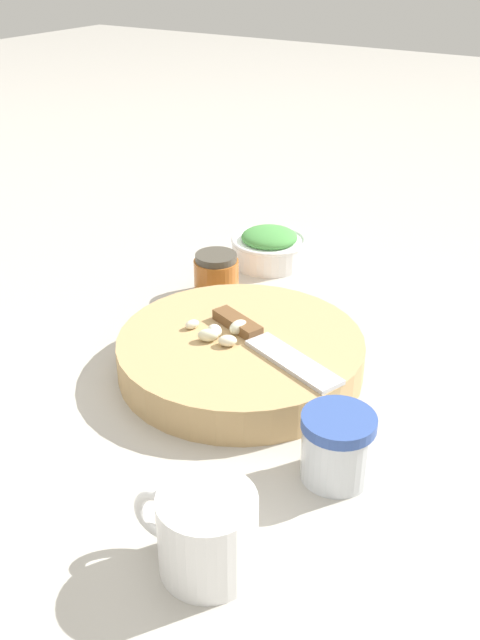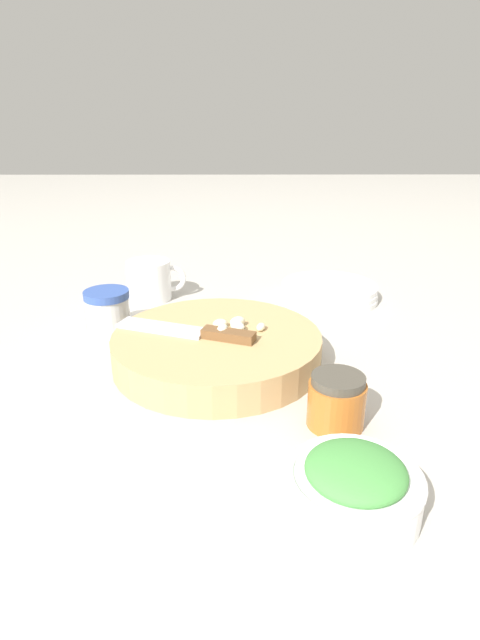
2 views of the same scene
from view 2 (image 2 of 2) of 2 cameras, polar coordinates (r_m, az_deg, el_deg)
name	(u,v)px [view 2 (image 2 of 2)]	position (r m, az deg, el deg)	size (l,w,h in m)	color
ground_plane	(237,374)	(0.68, -0.36, -6.17)	(5.00, 5.00, 0.00)	#B2ADA3
cutting_board	(216,348)	(0.71, -2.72, -3.24)	(0.29, 0.29, 0.04)	tan
chef_knife	(193,331)	(0.70, -5.43, -1.29)	(0.10, 0.20, 0.01)	brown
garlic_cloves	(233,326)	(0.70, -0.86, -0.67)	(0.06, 0.08, 0.02)	beige
herb_bowl	(353,486)	(0.47, 12.79, -18.01)	(0.12, 0.12, 0.06)	white
spice_jar	(108,311)	(0.83, -14.90, 0.96)	(0.07, 0.07, 0.07)	silver
coffee_mug	(150,280)	(0.96, -10.29, 4.50)	(0.08, 0.11, 0.07)	white
plate_stack	(328,292)	(0.97, 10.05, 3.20)	(0.19, 0.19, 0.03)	white
honey_jar	(336,401)	(0.58, 10.89, -9.10)	(0.06, 0.06, 0.06)	#B26023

